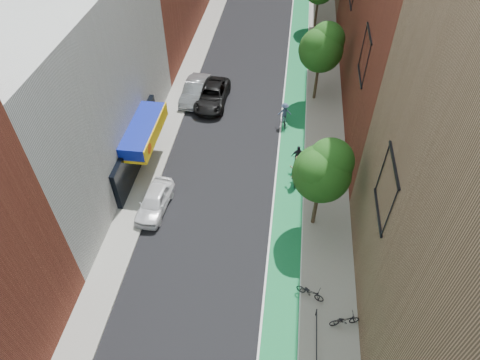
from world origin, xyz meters
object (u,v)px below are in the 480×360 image
(parked_car_white, at_px, (154,201))
(cyclist_lane_far, at_px, (284,116))
(parked_car_black, at_px, (212,95))
(cyclist_lane_mid, at_px, (298,160))
(parked_car_silver, at_px, (195,90))
(cyclist_lane_near, at_px, (296,171))

(parked_car_white, xyz_separation_m, cyclist_lane_far, (7.80, 10.11, 0.17))
(parked_car_black, xyz_separation_m, cyclist_lane_mid, (7.43, -7.30, 0.03))
(parked_car_black, xyz_separation_m, parked_car_silver, (-1.59, 0.50, 0.04))
(parked_car_black, bearing_deg, cyclist_lane_near, -48.78)
(cyclist_lane_mid, relative_size, cyclist_lane_far, 1.00)
(parked_car_black, distance_m, cyclist_lane_near, 11.37)
(parked_car_black, height_order, cyclist_lane_mid, cyclist_lane_mid)
(cyclist_lane_near, relative_size, cyclist_lane_far, 1.14)
(parked_car_silver, xyz_separation_m, cyclist_lane_mid, (9.01, -7.80, -0.01))
(parked_car_white, xyz_separation_m, cyclist_lane_mid, (9.03, 5.09, 0.07))
(parked_car_white, distance_m, parked_car_black, 12.49)
(cyclist_lane_far, bearing_deg, parked_car_silver, -32.15)
(parked_car_silver, bearing_deg, cyclist_lane_far, -15.03)
(cyclist_lane_far, bearing_deg, parked_car_white, 39.81)
(parked_car_white, relative_size, cyclist_lane_near, 1.82)
(parked_car_white, height_order, parked_car_black, parked_car_black)
(parked_car_black, relative_size, cyclist_lane_far, 2.70)
(parked_car_silver, bearing_deg, parked_car_white, -85.48)
(parked_car_white, height_order, cyclist_lane_near, cyclist_lane_near)
(parked_car_black, height_order, cyclist_lane_near, cyclist_lane_near)
(parked_car_white, xyz_separation_m, parked_car_black, (1.60, 12.38, 0.04))
(parked_car_white, bearing_deg, cyclist_lane_near, 26.72)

